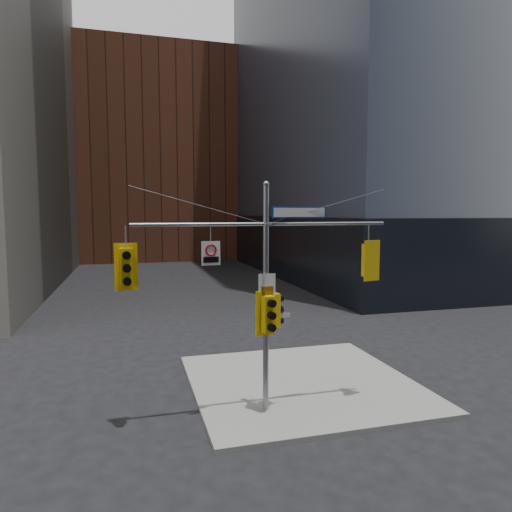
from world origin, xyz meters
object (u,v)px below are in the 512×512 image
traffic_light_pole_front (268,314)px  street_sign_blade (299,212)px  traffic_light_west_arm (126,268)px  signal_assembly (266,276)px  regulatory_sign_arm (211,253)px  traffic_light_east_arm (368,260)px  traffic_light_pole_side (276,310)px

traffic_light_pole_front → street_sign_blade: bearing=2.6°
traffic_light_west_arm → street_sign_blade: 5.42m
signal_assembly → traffic_light_pole_front: 1.18m
street_sign_blade → regulatory_sign_arm: street_sign_blade is taller
traffic_light_pole_front → street_sign_blade: size_ratio=0.75×
traffic_light_pole_front → regulatory_sign_arm: 2.56m
signal_assembly → traffic_light_west_arm: signal_assembly is taller
signal_assembly → traffic_light_east_arm: 3.51m
traffic_light_west_arm → traffic_light_pole_side: size_ratio=1.28×
traffic_light_east_arm → street_sign_blade: (-2.41, 0.00, 1.55)m
street_sign_blade → regulatory_sign_arm: 3.02m
traffic_light_west_arm → traffic_light_east_arm: bearing=-3.5°
traffic_light_pole_front → regulatory_sign_arm: (-1.70, 0.25, 1.90)m
traffic_light_west_arm → traffic_light_pole_side: bearing=-3.3°
traffic_light_pole_side → traffic_light_pole_front: bearing=116.6°
traffic_light_east_arm → traffic_light_pole_front: (-3.49, -0.27, -1.53)m
traffic_light_east_arm → street_sign_blade: 2.87m
signal_assembly → street_sign_blade: signal_assembly is taller
signal_assembly → street_sign_blade: (1.08, 0.00, 1.93)m
traffic_light_west_arm → signal_assembly: bearing=-3.6°
regulatory_sign_arm → traffic_light_pole_side: bearing=-6.2°
regulatory_sign_arm → signal_assembly: bearing=-6.7°
traffic_light_pole_side → regulatory_sign_arm: regulatory_sign_arm is taller
traffic_light_pole_side → street_sign_blade: bearing=-105.8°
traffic_light_pole_side → signal_assembly: bearing=78.6°
traffic_light_west_arm → traffic_light_pole_side: (4.44, 0.00, -1.48)m
signal_assembly → traffic_light_east_arm: bearing=0.0°
traffic_light_pole_side → regulatory_sign_arm: size_ratio=1.48×
signal_assembly → street_sign_blade: 2.21m
signal_assembly → traffic_light_pole_side: (0.32, 0.02, -1.09)m
signal_assembly → regulatory_sign_arm: 1.86m
traffic_light_west_arm → street_sign_blade: bearing=-3.5°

